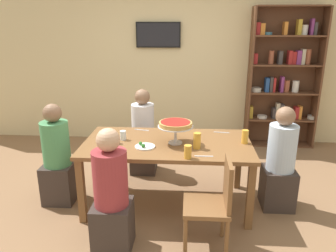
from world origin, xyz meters
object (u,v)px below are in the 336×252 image
at_px(bookshelf, 283,77).
at_px(chair_near_right, 214,201).
at_px(beer_glass_amber_spare, 245,137).
at_px(diner_near_left, 112,200).
at_px(salad_plate_far_diner, 108,149).
at_px(dining_table, 167,149).
at_px(beer_glass_amber_short, 188,152).
at_px(salad_plate_near_diner, 145,146).
at_px(cutlery_fork_far, 107,131).
at_px(water_glass_clear_far, 123,135).
at_px(cutlery_fork_near, 221,132).
at_px(diner_far_left, 143,137).
at_px(cutlery_knife_far, 142,130).
at_px(deep_dish_pizza_stand, 176,125).
at_px(beer_glass_amber_tall, 197,141).
at_px(diner_head_east, 280,166).
at_px(water_glass_clear_near, 114,138).
at_px(diner_head_west, 58,161).
at_px(television, 158,35).
at_px(cutlery_knife_near, 204,156).

xyz_separation_m(bookshelf, chair_near_right, (-1.24, -2.77, -0.65)).
height_order(bookshelf, beer_glass_amber_spare, bookshelf).
distance_m(diner_near_left, salad_plate_far_diner, 0.61).
relative_size(dining_table, beer_glass_amber_short, 13.84).
distance_m(salad_plate_near_diner, cutlery_fork_far, 0.72).
height_order(water_glass_clear_far, cutlery_fork_near, water_glass_clear_far).
xyz_separation_m(dining_table, diner_far_left, (-0.38, 0.82, -0.17)).
xyz_separation_m(beer_glass_amber_short, cutlery_knife_far, (-0.56, 0.81, -0.06)).
relative_size(deep_dish_pizza_stand, salad_plate_far_diner, 1.59).
bearing_deg(beer_glass_amber_short, beer_glass_amber_tall, 70.77).
relative_size(diner_head_east, salad_plate_far_diner, 4.82).
distance_m(dining_table, water_glass_clear_near, 0.58).
relative_size(deep_dish_pizza_stand, beer_glass_amber_spare, 2.59).
distance_m(cutlery_fork_near, cutlery_knife_far, 0.95).
bearing_deg(beer_glass_amber_short, water_glass_clear_far, 147.00).
bearing_deg(diner_head_west, diner_far_left, 44.90).
bearing_deg(salad_plate_far_diner, salad_plate_near_diner, 17.74).
distance_m(beer_glass_amber_tall, cutlery_fork_far, 1.17).
bearing_deg(beer_glass_amber_tall, diner_near_left, -139.11).
xyz_separation_m(beer_glass_amber_short, water_glass_clear_far, (-0.71, 0.46, -0.01)).
relative_size(television, diner_head_west, 0.62).
xyz_separation_m(dining_table, salad_plate_far_diner, (-0.58, -0.28, 0.10)).
xyz_separation_m(deep_dish_pizza_stand, beer_glass_amber_short, (0.14, -0.39, -0.14)).
relative_size(diner_head_east, water_glass_clear_near, 10.30).
bearing_deg(dining_table, beer_glass_amber_spare, 1.62).
distance_m(television, diner_head_east, 2.88).
relative_size(television, diner_far_left, 0.62).
bearing_deg(cutlery_knife_near, deep_dish_pizza_stand, 129.05).
height_order(chair_near_right, water_glass_clear_near, chair_near_right).
bearing_deg(cutlery_knife_far, diner_head_west, 39.18).
bearing_deg(diner_head_east, salad_plate_near_diner, 7.32).
height_order(diner_head_east, diner_near_left, same).
bearing_deg(dining_table, salad_plate_far_diner, -153.92).
relative_size(diner_near_left, beer_glass_amber_short, 8.84).
distance_m(dining_table, cutlery_fork_far, 0.82).
distance_m(salad_plate_far_diner, cutlery_fork_far, 0.64).
relative_size(dining_table, cutlery_knife_near, 10.00).
distance_m(bookshelf, beer_glass_amber_spare, 2.20).
bearing_deg(water_glass_clear_far, deep_dish_pizza_stand, -6.75).
relative_size(diner_head_west, beer_glass_amber_tall, 6.93).
height_order(diner_far_left, water_glass_clear_near, diner_far_left).
bearing_deg(dining_table, diner_head_east, 0.77).
bearing_deg(water_glass_clear_near, cutlery_fork_near, 19.95).
xyz_separation_m(cutlery_fork_near, cutlery_knife_near, (-0.23, -0.73, 0.00)).
bearing_deg(beer_glass_amber_tall, beer_glass_amber_spare, 19.82).
bearing_deg(beer_glass_amber_spare, cutlery_knife_near, -138.65).
relative_size(deep_dish_pizza_stand, beer_glass_amber_tall, 2.28).
bearing_deg(deep_dish_pizza_stand, water_glass_clear_far, 173.25).
distance_m(diner_far_left, chair_near_right, 1.78).
relative_size(diner_head_east, beer_glass_amber_tall, 6.93).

